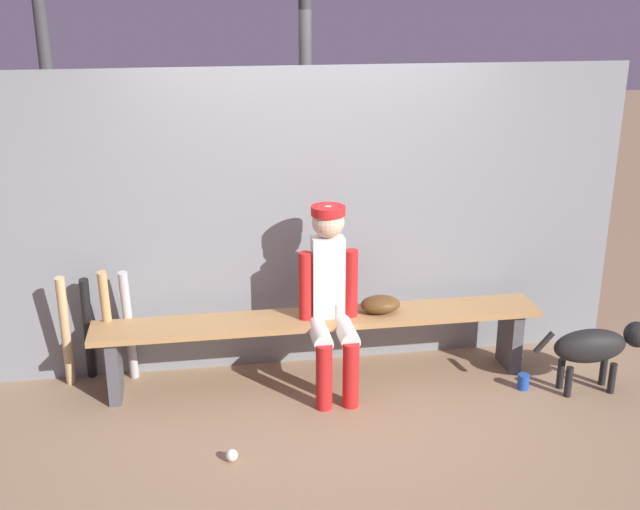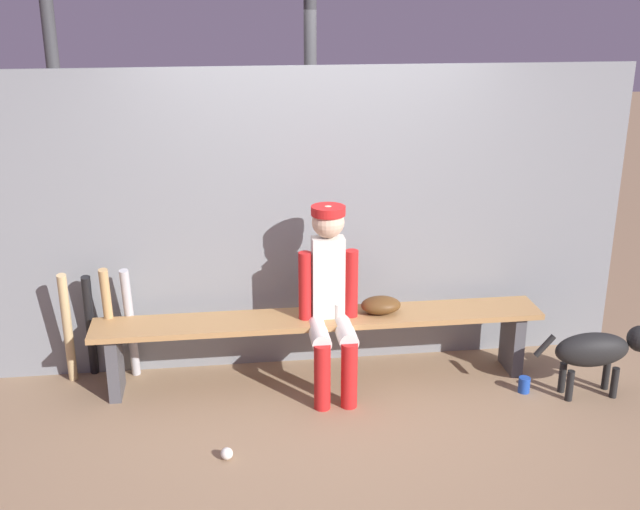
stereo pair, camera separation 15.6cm
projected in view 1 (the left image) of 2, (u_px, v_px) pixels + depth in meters
ground_plane at (320, 380)px, 5.55m from camera, size 30.00×30.00×0.00m
chainlink_fence at (312, 221)px, 5.52m from camera, size 4.57×0.03×2.17m
dugout_bench at (320, 329)px, 5.42m from camera, size 3.12×0.36×0.50m
player_seated at (331, 294)px, 5.22m from camera, size 0.41×0.55×1.29m
baseball_glove at (380, 304)px, 5.43m from camera, size 0.28×0.20×0.12m
bat_aluminum_silver at (129, 326)px, 5.41m from camera, size 0.08×0.19×0.85m
bat_wood_tan at (108, 328)px, 5.35m from camera, size 0.07×0.21×0.88m
bat_aluminum_black at (88, 329)px, 5.42m from camera, size 0.10×0.21×0.80m
bat_wood_natural at (66, 332)px, 5.30m from camera, size 0.10×0.23×0.86m
baseball at (232, 455)px, 4.60m from camera, size 0.07×0.07×0.07m
cup_on_ground at (523, 382)px, 5.42m from camera, size 0.08×0.08×0.11m
cup_on_bench at (339, 310)px, 5.35m from camera, size 0.08×0.08×0.11m
dog at (598, 346)px, 5.31m from camera, size 0.84×0.20×0.49m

